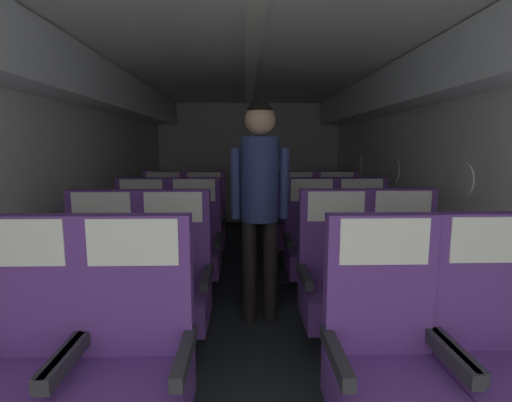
# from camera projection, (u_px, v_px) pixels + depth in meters

# --- Properties ---
(ground) EXTENTS (3.36, 6.85, 0.02)m
(ground) POSITION_uv_depth(u_px,v_px,m) (252.00, 292.00, 3.53)
(ground) COLOR #23282D
(fuselage_shell) EXTENTS (3.24, 6.50, 2.12)m
(fuselage_shell) POSITION_uv_depth(u_px,v_px,m) (252.00, 126.00, 3.55)
(fuselage_shell) COLOR silver
(fuselage_shell) RESTS_ON ground
(seat_a_left_window) EXTENTS (0.50, 0.47, 1.05)m
(seat_a_left_window) POSITION_uv_depth(u_px,v_px,m) (16.00, 366.00, 1.56)
(seat_a_left_window) COLOR #38383D
(seat_a_left_window) RESTS_ON ground
(seat_a_left_aisle) EXTENTS (0.50, 0.47, 1.05)m
(seat_a_left_aisle) POSITION_uv_depth(u_px,v_px,m) (132.00, 365.00, 1.57)
(seat_a_left_aisle) COLOR #38383D
(seat_a_left_aisle) RESTS_ON ground
(seat_a_right_aisle) EXTENTS (0.50, 0.47, 1.05)m
(seat_a_right_aisle) POSITION_uv_depth(u_px,v_px,m) (497.00, 359.00, 1.61)
(seat_a_right_aisle) COLOR #38383D
(seat_a_right_aisle) RESTS_ON ground
(seat_a_right_window) EXTENTS (0.50, 0.47, 1.05)m
(seat_a_right_window) POSITION_uv_depth(u_px,v_px,m) (386.00, 363.00, 1.58)
(seat_a_right_window) COLOR #38383D
(seat_a_right_window) RESTS_ON ground
(seat_b_left_window) EXTENTS (0.50, 0.47, 1.05)m
(seat_b_left_window) POSITION_uv_depth(u_px,v_px,m) (101.00, 285.00, 2.47)
(seat_b_left_window) COLOR #38383D
(seat_b_left_window) RESTS_ON ground
(seat_b_left_aisle) EXTENTS (0.50, 0.47, 1.05)m
(seat_b_left_aisle) POSITION_uv_depth(u_px,v_px,m) (173.00, 284.00, 2.48)
(seat_b_left_aisle) COLOR #38383D
(seat_b_left_aisle) RESTS_ON ground
(seat_b_right_aisle) EXTENTS (0.50, 0.47, 1.05)m
(seat_b_right_aisle) POSITION_uv_depth(u_px,v_px,m) (404.00, 281.00, 2.54)
(seat_b_right_aisle) COLOR #38383D
(seat_b_right_aisle) RESTS_ON ground
(seat_b_right_window) EXTENTS (0.50, 0.47, 1.05)m
(seat_b_right_window) POSITION_uv_depth(u_px,v_px,m) (337.00, 283.00, 2.51)
(seat_b_right_window) COLOR #38383D
(seat_b_right_window) RESTS_ON ground
(seat_c_left_window) EXTENTS (0.50, 0.47, 1.05)m
(seat_c_left_window) POSITION_uv_depth(u_px,v_px,m) (141.00, 246.00, 3.41)
(seat_c_left_window) COLOR #38383D
(seat_c_left_window) RESTS_ON ground
(seat_c_left_aisle) EXTENTS (0.50, 0.47, 1.05)m
(seat_c_left_aisle) POSITION_uv_depth(u_px,v_px,m) (194.00, 246.00, 3.43)
(seat_c_left_aisle) COLOR #38383D
(seat_c_left_aisle) RESTS_ON ground
(seat_c_right_aisle) EXTENTS (0.50, 0.47, 1.05)m
(seat_c_right_aisle) POSITION_uv_depth(u_px,v_px,m) (363.00, 245.00, 3.44)
(seat_c_right_aisle) COLOR #38383D
(seat_c_right_aisle) RESTS_ON ground
(seat_c_right_window) EXTENTS (0.50, 0.47, 1.05)m
(seat_c_right_window) POSITION_uv_depth(u_px,v_px,m) (312.00, 246.00, 3.43)
(seat_c_right_window) COLOR #38383D
(seat_c_right_window) RESTS_ON ground
(seat_d_left_window) EXTENTS (0.50, 0.47, 1.05)m
(seat_d_left_window) POSITION_uv_depth(u_px,v_px,m) (163.00, 225.00, 4.33)
(seat_d_left_window) COLOR #38383D
(seat_d_left_window) RESTS_ON ground
(seat_d_left_aisle) EXTENTS (0.50, 0.47, 1.05)m
(seat_d_left_aisle) POSITION_uv_depth(u_px,v_px,m) (204.00, 225.00, 4.34)
(seat_d_left_aisle) COLOR #38383D
(seat_d_left_aisle) RESTS_ON ground
(seat_d_right_aisle) EXTENTS (0.50, 0.47, 1.05)m
(seat_d_right_aisle) POSITION_uv_depth(u_px,v_px,m) (338.00, 224.00, 4.38)
(seat_d_right_aisle) COLOR #38383D
(seat_d_right_aisle) RESTS_ON ground
(seat_d_right_window) EXTENTS (0.50, 0.47, 1.05)m
(seat_d_right_window) POSITION_uv_depth(u_px,v_px,m) (296.00, 224.00, 4.37)
(seat_d_right_window) COLOR #38383D
(seat_d_right_window) RESTS_ON ground
(flight_attendant) EXTENTS (0.43, 0.28, 1.66)m
(flight_attendant) POSITION_uv_depth(u_px,v_px,m) (260.00, 188.00, 2.80)
(flight_attendant) COLOR black
(flight_attendant) RESTS_ON ground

